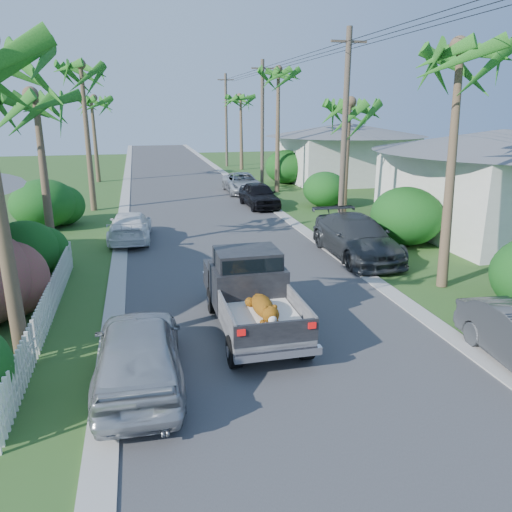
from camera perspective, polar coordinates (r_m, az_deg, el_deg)
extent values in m
plane|color=#315921|center=(10.44, 8.21, -16.85)|extent=(120.00, 120.00, 0.00)
cube|color=#38383A|center=(33.72, -7.39, 6.65)|extent=(8.00, 100.00, 0.02)
cube|color=#A5A39E|center=(33.56, -14.75, 6.23)|extent=(0.60, 100.00, 0.06)
cube|color=#A5A39E|center=(34.41, -0.20, 7.02)|extent=(0.60, 100.00, 0.06)
cylinder|color=black|center=(11.62, -2.48, -10.81)|extent=(0.28, 0.76, 0.76)
cylinder|color=black|center=(12.02, 5.63, -9.91)|extent=(0.28, 0.76, 0.76)
cylinder|color=black|center=(14.55, -4.91, -5.05)|extent=(0.28, 0.76, 0.76)
cylinder|color=black|center=(14.87, 1.61, -4.51)|extent=(0.28, 0.76, 0.76)
cube|color=gray|center=(12.25, 0.87, -8.04)|extent=(1.90, 2.40, 0.24)
cube|color=gray|center=(11.93, -3.44, -6.79)|extent=(0.06, 2.40, 0.55)
cube|color=gray|center=(12.34, 5.05, -6.00)|extent=(0.06, 2.40, 0.55)
cube|color=black|center=(11.08, 2.37, -8.79)|extent=(1.92, 0.08, 0.52)
cube|color=silver|center=(11.13, 2.57, -11.13)|extent=(1.98, 0.18, 0.18)
cube|color=red|center=(10.81, -1.69, -8.75)|extent=(0.18, 0.05, 0.14)
cube|color=red|center=(11.21, 6.43, -7.90)|extent=(0.18, 0.05, 0.14)
cube|color=black|center=(13.76, -1.00, -3.29)|extent=(1.94, 1.65, 1.10)
cube|color=black|center=(13.53, -1.02, -0.38)|extent=(1.70, 1.35, 0.55)
cube|color=black|center=(12.92, -0.38, -1.35)|extent=(1.60, 0.05, 0.45)
cube|color=black|center=(14.97, -2.02, -2.25)|extent=(1.94, 1.20, 0.80)
cube|color=white|center=(12.17, 0.87, -7.19)|extent=(1.70, 2.10, 0.16)
ellipsoid|color=orange|center=(12.15, 0.76, -5.71)|extent=(0.48, 1.25, 0.43)
sphere|color=orange|center=(11.44, 1.68, -6.72)|extent=(0.40, 0.40, 0.40)
ellipsoid|color=white|center=(12.18, 0.76, -6.14)|extent=(0.32, 0.86, 0.18)
imported|color=#323537|center=(20.17, 11.40, 2.09)|extent=(2.28, 5.51, 1.59)
imported|color=black|center=(30.02, 0.35, 6.97)|extent=(1.94, 4.38, 1.46)
imported|color=#B2B5BA|center=(35.16, -1.56, 8.31)|extent=(2.38, 5.00, 1.38)
imported|color=#AAACB1|center=(11.00, -13.27, -10.65)|extent=(1.92, 4.57, 1.54)
imported|color=white|center=(22.99, -14.19, 3.27)|extent=(2.03, 4.50, 1.28)
cone|color=brown|center=(11.63, -27.14, 3.72)|extent=(0.36, 0.71, 7.01)
cone|color=brown|center=(20.52, -23.01, 7.91)|extent=(0.36, 0.61, 6.21)
cone|color=brown|center=(30.23, -18.69, 12.43)|extent=(0.36, 0.36, 8.00)
cone|color=brown|center=(42.25, -17.92, 12.41)|extent=(0.36, 0.75, 6.51)
cone|color=brown|center=(17.18, 21.36, 8.84)|extent=(0.36, 0.73, 7.51)
cone|color=brown|center=(25.27, 10.21, 10.10)|extent=(0.36, 0.54, 6.01)
cone|color=brown|center=(35.42, 2.50, 13.90)|extent=(0.36, 0.36, 8.20)
cone|color=brown|center=(49.12, -1.71, 13.82)|extent=(0.36, 0.63, 6.81)
ellipsoid|color=#124114|center=(19.10, -24.99, 0.65)|extent=(2.40, 2.64, 2.00)
ellipsoid|color=#124114|center=(26.85, -23.10, 5.53)|extent=(3.20, 3.52, 2.40)
ellipsoid|color=#124114|center=(22.54, 16.80, 4.39)|extent=(3.00, 3.30, 2.50)
ellipsoid|color=#124114|center=(30.45, 7.88, 7.56)|extent=(2.60, 2.86, 2.10)
ellipsoid|color=#124114|center=(39.97, 3.40, 10.16)|extent=(3.20, 3.52, 2.60)
cube|color=white|center=(14.77, -22.71, -5.50)|extent=(0.10, 11.00, 1.00)
cube|color=silver|center=(26.17, 25.83, 6.51)|extent=(8.00, 9.00, 3.80)
cone|color=#595B60|center=(25.93, 26.50, 11.72)|extent=(6.48, 6.48, 1.00)
cube|color=silver|center=(41.62, 10.15, 10.88)|extent=(9.00, 8.00, 3.60)
cone|color=#595B60|center=(41.46, 10.31, 14.04)|extent=(6.48, 6.48, 1.00)
cylinder|color=brown|center=(22.92, 10.06, 13.25)|extent=(0.26, 0.26, 9.00)
cube|color=brown|center=(23.05, 10.58, 22.96)|extent=(1.60, 0.10, 0.10)
cylinder|color=brown|center=(37.18, 0.73, 14.65)|extent=(0.26, 0.26, 9.00)
cube|color=brown|center=(37.26, 0.75, 20.66)|extent=(1.60, 0.10, 0.10)
cylinder|color=brown|center=(51.86, -3.42, 15.16)|extent=(0.26, 0.26, 9.00)
cube|color=brown|center=(51.91, -3.50, 19.46)|extent=(1.60, 0.10, 0.10)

